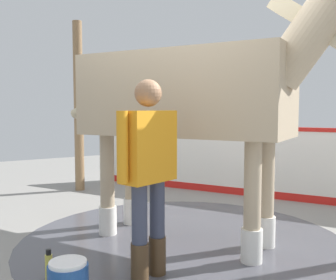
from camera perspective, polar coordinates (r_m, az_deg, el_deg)
ground_plane at (r=4.22m, az=2.80°, el=-15.43°), size 16.00×16.00×0.02m
wet_patch at (r=4.42m, az=2.18°, el=-14.31°), size 3.54×3.54×0.00m
barrier_wall at (r=6.54m, az=12.06°, el=-3.42°), size 2.92×5.16×1.15m
roof_post_far at (r=6.99m, az=-12.88°, el=4.72°), size 0.16×0.16×2.92m
horse at (r=4.12m, az=3.85°, el=6.17°), size 2.03×3.25×2.73m
handler at (r=3.26m, az=-2.87°, el=-3.70°), size 0.65×0.36×1.67m
wash_bucket at (r=3.22m, az=-14.32°, el=-19.17°), size 0.31×0.31×0.29m
bottle_shampoo at (r=3.60m, az=-16.94°, el=-17.06°), size 0.06×0.06×0.26m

